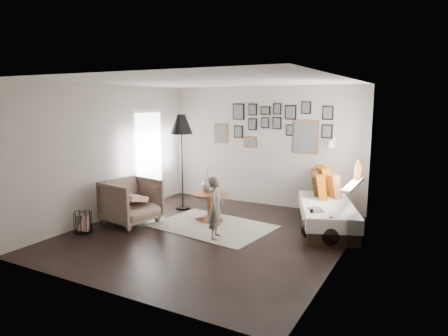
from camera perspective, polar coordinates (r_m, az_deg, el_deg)
The scene contains 23 objects.
ground at distance 7.02m, azimuth -2.33°, elevation -9.46°, with size 4.80×4.80×0.00m, color black.
wall_back at distance 8.84m, azimuth 5.60°, elevation 3.11°, with size 4.50×4.50×0.00m, color gray.
wall_front at distance 4.84m, azimuth -17.13°, elevation -2.64°, with size 4.50×4.50×0.00m, color gray.
wall_left at distance 8.09m, azimuth -16.24°, elevation 2.17°, with size 4.80×4.80×0.00m, color gray.
wall_right at distance 5.90m, azimuth 16.71°, elevation -0.49°, with size 4.80×4.80×0.00m, color gray.
ceiling at distance 6.65m, azimuth -2.49°, elevation 12.25°, with size 4.80×4.80×0.00m, color white.
door_left at distance 9.00m, azimuth -10.73°, elevation 1.49°, with size 0.00×2.14×2.14m.
window_right at distance 7.27m, azimuth 18.19°, elevation -1.66°, with size 0.15×1.32×1.30m.
gallery_wall at distance 8.68m, azimuth 7.36°, elevation 5.89°, with size 2.74×0.03×1.08m.
wall_sconce at distance 8.09m, azimuth 15.05°, elevation 3.38°, with size 0.18×0.36×0.16m.
rug at distance 7.44m, azimuth -1.63°, elevation -8.30°, with size 2.08×1.46×0.01m, color silver.
pedestal_table at distance 7.71m, azimuth -2.00°, elevation -5.70°, with size 0.71×0.71×0.56m.
vase at distance 7.66m, azimuth -2.46°, elevation -2.32°, with size 0.20×0.20×0.51m.
candles at distance 7.56m, azimuth -1.29°, elevation -2.70°, with size 0.12×0.12×0.26m.
daybed at distance 7.59m, azimuth 14.64°, elevation -5.88°, with size 1.56×2.22×1.01m.
magazine_on_daybed at distance 6.95m, azimuth 13.00°, elevation -5.83°, with size 0.23×0.31×0.02m, color black.
armchair at distance 7.74m, azimuth -13.08°, elevation -4.68°, with size 0.89×0.92×0.83m, color brown.
armchair_cushion at distance 7.74m, azimuth -12.69°, elevation -4.18°, with size 0.38×0.38×0.09m, color silver.
floor_lamp at distance 8.38m, azimuth -6.10°, elevation 5.72°, with size 0.47×0.47×2.01m.
magazine_basket at distance 7.51m, azimuth -19.49°, elevation -7.29°, with size 0.36×0.36×0.37m.
demijohn_large at distance 6.84m, azimuth 12.33°, elevation -8.42°, with size 0.35×0.35×0.52m.
demijohn_small at distance 6.65m, azimuth 14.93°, elevation -9.24°, with size 0.31×0.31×0.48m.
child at distance 6.68m, azimuth -1.17°, elevation -5.69°, with size 0.39×0.25×1.06m, color #665951.
Camera 1 is at (3.41, -5.70, 2.29)m, focal length 32.00 mm.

